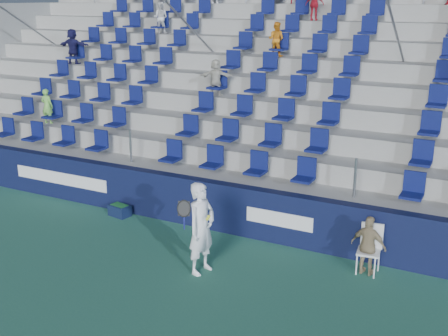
% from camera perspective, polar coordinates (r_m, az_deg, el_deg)
% --- Properties ---
extents(ground, '(70.00, 70.00, 0.00)m').
position_cam_1_polar(ground, '(11.28, -7.64, -11.89)').
color(ground, '#2D6B55').
rests_on(ground, ground).
extents(sponsor_wall, '(24.00, 0.32, 1.20)m').
position_cam_1_polar(sponsor_wall, '(13.47, -0.06, -3.98)').
color(sponsor_wall, '#0F1437').
rests_on(sponsor_wall, ground).
extents(grandstand, '(24.00, 8.17, 6.63)m').
position_cam_1_polar(grandstand, '(17.57, 7.66, 6.05)').
color(grandstand, gray).
rests_on(grandstand, ground).
extents(tennis_player, '(0.69, 0.77, 1.92)m').
position_cam_1_polar(tennis_player, '(11.36, -2.31, -6.13)').
color(tennis_player, white).
rests_on(tennis_player, ground).
extents(line_judge_chair, '(0.50, 0.51, 1.02)m').
position_cam_1_polar(line_judge_chair, '(11.91, 14.63, -7.56)').
color(line_judge_chair, white).
rests_on(line_judge_chair, ground).
extents(line_judge, '(0.77, 0.41, 1.25)m').
position_cam_1_polar(line_judge, '(11.75, 14.47, -7.66)').
color(line_judge, tan).
rests_on(line_judge, ground).
extents(ball_bin, '(0.59, 0.44, 0.30)m').
position_cam_1_polar(ball_bin, '(14.75, -10.55, -4.19)').
color(ball_bin, '#0F1939').
rests_on(ball_bin, ground).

